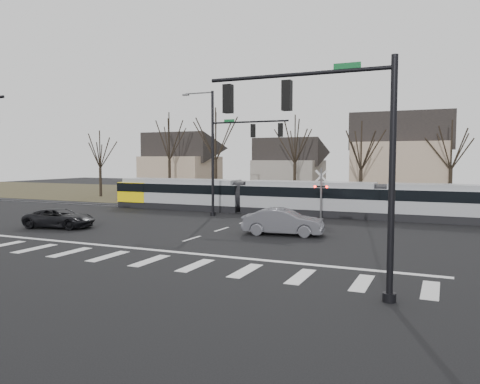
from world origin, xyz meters
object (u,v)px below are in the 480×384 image
at_px(tram, 308,197).
at_px(rail_crossing_signal, 321,196).
at_px(sedan, 283,222).
at_px(suv, 60,218).

relative_size(tram, rail_crossing_signal, 9.25).
distance_m(tram, sedan, 10.64).
bearing_deg(sedan, tram, -0.99).
xyz_separation_m(tram, rail_crossing_signal, (1.91, -3.21, 0.36)).
xyz_separation_m(sedan, rail_crossing_signal, (0.53, 7.32, 1.07)).
bearing_deg(tram, rail_crossing_signal, -59.27).
relative_size(sedan, suv, 1.02).
bearing_deg(suv, sedan, -89.29).
bearing_deg(tram, sedan, -82.55).
height_order(tram, suv, tram).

